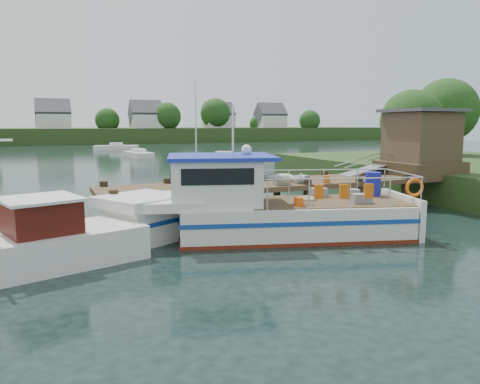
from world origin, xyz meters
name	(u,v)px	position (x,y,z in m)	size (l,w,h in m)	color
ground_plane	(248,217)	(0.00, 0.00, 0.00)	(160.00, 160.00, 0.00)	black
far_shore	(80,132)	(0.01, 82.37, 2.10)	(140.00, 42.55, 9.22)	#2B431B
dock	(378,158)	(6.51, 0.01, 2.24)	(16.60, 3.00, 4.78)	#4C3824
lobster_boat	(255,209)	(-1.16, -3.13, 0.94)	(10.69, 5.53, 5.19)	silver
work_boat	(9,249)	(-8.54, -4.19, 0.62)	(7.40, 4.00, 3.91)	silver
moored_far	(116,147)	(2.60, 52.50, 0.39)	(6.53, 3.70, 1.05)	silver
moored_b	(224,160)	(8.20, 23.74, 0.45)	(5.61, 4.53, 1.21)	silver
moored_c	(310,160)	(15.84, 20.91, 0.35)	(6.23, 4.78, 0.95)	silver
moored_d	(138,154)	(2.62, 36.32, 0.36)	(2.58, 5.91, 0.97)	silver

